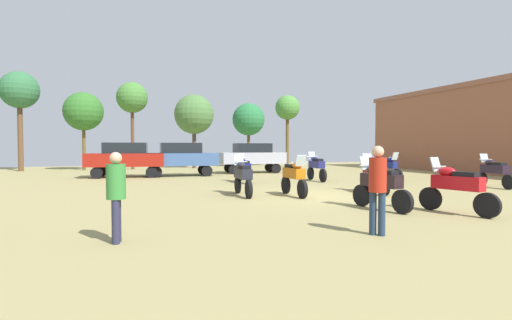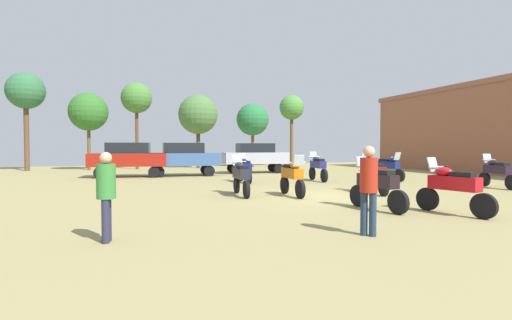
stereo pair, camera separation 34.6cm
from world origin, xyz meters
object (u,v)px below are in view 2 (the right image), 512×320
Objects in this scene: tree_2 at (137,99)px; motorcycle_7 at (241,176)px; motorcycle_2 at (453,187)px; tree_5 at (88,112)px; tree_3 at (26,92)px; motorcycle_8 at (376,184)px; car_1 at (183,157)px; motorcycle_3 at (318,167)px; car_3 at (129,157)px; car_2 at (255,156)px; motorcycle_1 at (245,168)px; motorcycle_5 at (388,167)px; person_2 at (369,183)px; tree_1 at (292,109)px; motorcycle_11 at (374,174)px; motorcycle_4 at (292,176)px; tree_7 at (253,120)px; motorcycle_6 at (497,171)px; person_1 at (106,190)px; tree_4 at (198,115)px.

motorcycle_7 is at bearing -79.75° from tree_2.
tree_5 is (-10.95, 23.61, 3.69)m from motorcycle_2.
tree_3 is at bearing 109.15° from motorcycle_2.
car_1 is at bearing 95.15° from motorcycle_8.
car_3 is at bearing 152.76° from motorcycle_3.
car_2 is 11.20m from tree_2.
motorcycle_1 is 9.02m from motorcycle_8.
motorcycle_5 reaches higher than motorcycle_2.
car_3 is at bearing -26.14° from person_2.
motorcycle_11 is at bearing -104.97° from tree_1.
tree_7 is at bearing -102.50° from motorcycle_4.
motorcycle_5 is at bearing 129.07° from motorcycle_6.
person_1 is at bearing 41.28° from motorcycle_4.
car_3 is at bearing 136.26° from motorcycle_1.
motorcycle_6 is at bearing 12.24° from motorcycle_8.
motorcycle_8 is at bearing -81.87° from motorcycle_1.
tree_1 is (4.76, 14.18, 4.51)m from motorcycle_3.
car_3 is (-8.04, 15.50, 0.45)m from motorcycle_2.
motorcycle_6 is at bearing -87.31° from tree_1.
tree_5 is (-16.94, -0.35, -0.84)m from tree_1.
motorcycle_5 is 15.99m from tree_1.
tree_7 is at bearing -13.31° from car_2.
tree_1 is (14.03, 8.46, 4.08)m from car_3.
motorcycle_6 is 0.33× the size of tree_1.
tree_1 is at bearing 62.78° from motorcycle_2.
person_2 is (-4.26, -5.76, 0.30)m from motorcycle_11.
person_1 is (-15.25, -4.61, 0.25)m from motorcycle_6.
motorcycle_1 is 3.85m from motorcycle_3.
person_2 is (-2.03, -2.53, 0.32)m from motorcycle_8.
car_2 and car_3 have the same top height.
motorcycle_1 is at bearing -121.87° from tree_1.
tree_4 reaches higher than tree_7.
car_2 reaches higher than motorcycle_1.
tree_2 reaches higher than motorcycle_7.
tree_7 is at bearing 3.25° from tree_5.
car_1 is at bearing -85.37° from car_3.
car_3 is at bearing 155.25° from motorcycle_6.
motorcycle_6 is (9.37, -0.31, -0.01)m from motorcycle_4.
tree_4 is at bearing 128.08° from motorcycle_6.
motorcycle_7 is at bearing -152.37° from car_3.
car_1 is 0.72× the size of tree_4.
person_2 is at bearing 172.18° from car_2.
tree_2 is (-7.45, 23.62, 4.83)m from motorcycle_2.
tree_2 is at bearing -2.79° from tree_3.
tree_3 is (-7.15, 8.49, 4.60)m from car_3.
motorcycle_4 is at bearing -121.40° from motorcycle_3.
motorcycle_8 is at bearing -75.05° from tree_2.
tree_3 is at bearing 179.90° from tree_1.
tree_4 is at bearing 83.04° from motorcycle_2.
car_2 is at bearing -128.74° from tree_1.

